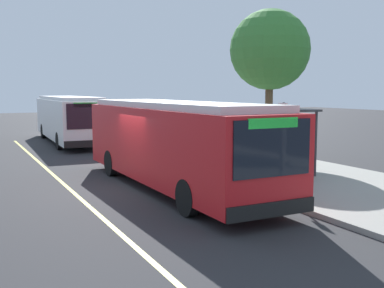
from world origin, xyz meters
name	(u,v)px	position (x,y,z in m)	size (l,w,h in m)	color
ground_plane	(141,188)	(0.00, 0.00, 0.00)	(120.00, 120.00, 0.00)	#2B2B2D
sidewalk_curb	(282,172)	(0.00, 6.00, 0.07)	(44.00, 6.40, 0.15)	gray
lane_stripe_center	(76,195)	(0.00, -2.20, 0.00)	(36.00, 0.14, 0.01)	#E0D64C
transit_bus_main	(174,141)	(0.52, 1.01, 1.62)	(11.07, 2.70, 2.95)	red
transit_bus_second	(69,117)	(-15.42, 0.84, 1.62)	(11.85, 3.01, 2.95)	white
bus_shelter	(281,127)	(0.02, 5.84, 1.92)	(2.90, 1.60, 2.48)	#333338
waiting_bench	(283,160)	(0.28, 5.79, 0.63)	(1.60, 0.48, 0.95)	brown
route_sign_post	(283,134)	(2.93, 3.72, 1.96)	(0.44, 0.08, 2.80)	#333338
pedestrian_commuter	(276,155)	(1.83, 4.31, 1.12)	(0.24, 0.40, 1.69)	#282D47
street_tree_near_shelter	(270,50)	(-3.31, 7.68, 5.18)	(3.73, 3.73, 6.93)	brown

